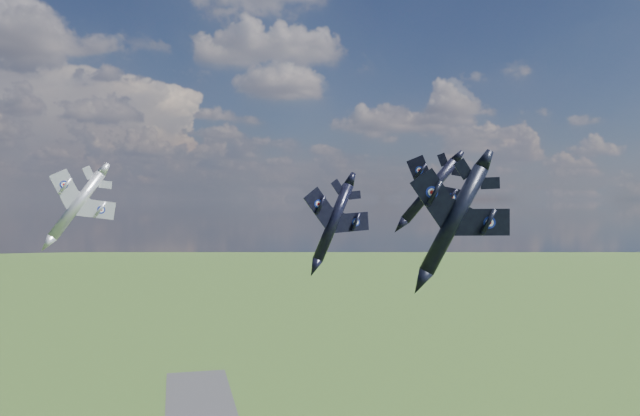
{
  "coord_description": "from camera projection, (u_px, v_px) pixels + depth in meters",
  "views": [
    {
      "loc": [
        -10.4,
        -60.82,
        84.66
      ],
      "look_at": [
        6.45,
        10.88,
        83.65
      ],
      "focal_mm": 35.0,
      "sensor_mm": 36.0,
      "label": 1
    }
  ],
  "objects": [
    {
      "name": "jet_lead_navy",
      "position": [
        333.0,
        222.0,
        80.95
      ],
      "size": [
        13.04,
        16.21,
        7.11
      ],
      "primitive_type": null,
      "rotation": [
        0.0,
        0.43,
        0.16
      ],
      "color": "black"
    },
    {
      "name": "jet_right_navy",
      "position": [
        454.0,
        220.0,
        52.94
      ],
      "size": [
        13.09,
        15.79,
        7.12
      ],
      "primitive_type": null,
      "rotation": [
        0.0,
        0.48,
        -0.24
      ],
      "color": "black"
    },
    {
      "name": "jet_high_navy",
      "position": [
        430.0,
        191.0,
        87.64
      ],
      "size": [
        14.35,
        17.28,
        9.13
      ],
      "primitive_type": null,
      "rotation": [
        0.0,
        0.69,
        -0.33
      ],
      "color": "black"
    },
    {
      "name": "jet_left_silver",
      "position": [
        77.0,
        205.0,
        73.14
      ],
      "size": [
        11.71,
        14.44,
        7.44
      ],
      "primitive_type": null,
      "rotation": [
        0.0,
        0.63,
        0.25
      ],
      "color": "#AEB0B9"
    }
  ]
}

